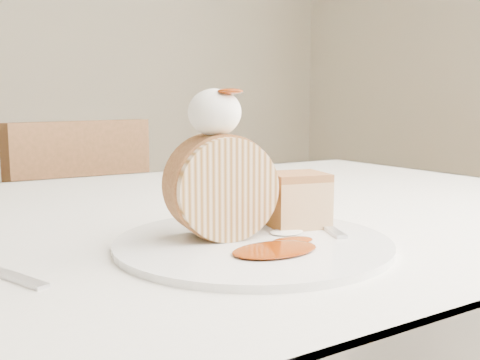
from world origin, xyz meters
TOP-DOWN VIEW (x-y plane):
  - table at (0.00, 0.20)m, footprint 1.40×0.90m
  - chair_far at (0.00, 0.93)m, footprint 0.53×0.53m
  - plate at (-0.01, -0.01)m, footprint 0.35×0.35m
  - roulade_slice at (-0.04, 0.02)m, footprint 0.12×0.08m
  - cake_chunk at (0.07, 0.01)m, footprint 0.08×0.07m
  - whipped_cream at (-0.04, 0.02)m, footprint 0.06×0.06m
  - caramel_drizzle at (-0.03, 0.00)m, footprint 0.03×0.02m
  - caramel_pool at (-0.02, -0.06)m, footprint 0.10×0.08m
  - fork at (0.09, -0.00)m, footprint 0.09×0.17m
  - spoon at (-0.26, 0.02)m, footprint 0.08×0.15m

SIDE VIEW (x-z plane):
  - chair_far at x=0.00m, z-range 0.06..0.92m
  - table at x=0.00m, z-range 0.29..1.04m
  - spoon at x=-0.26m, z-range 0.75..0.75m
  - plate at x=-0.01m, z-range 0.75..0.76m
  - fork at x=0.09m, z-range 0.76..0.76m
  - caramel_pool at x=-0.02m, z-range 0.76..0.76m
  - cake_chunk at x=0.07m, z-range 0.76..0.81m
  - roulade_slice at x=-0.04m, z-range 0.76..0.87m
  - whipped_cream at x=-0.04m, z-range 0.87..0.92m
  - caramel_drizzle at x=-0.03m, z-range 0.92..0.92m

